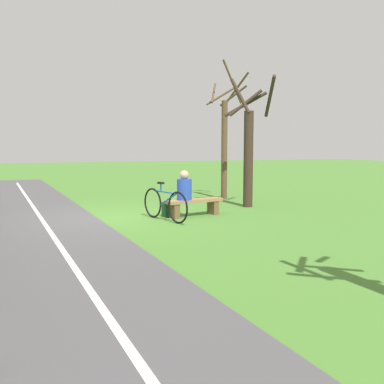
% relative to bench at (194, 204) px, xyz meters
% --- Properties ---
extents(ground_plane, '(80.00, 80.00, 0.00)m').
position_rel_bench_xyz_m(ground_plane, '(2.08, -0.47, -0.30)').
color(ground_plane, '#477A2D').
extents(paved_path, '(5.57, 36.09, 0.02)m').
position_rel_bench_xyz_m(paved_path, '(3.40, 3.53, -0.30)').
color(paved_path, '#4C494C').
rests_on(paved_path, ground_plane).
extents(path_centre_line, '(2.75, 31.90, 0.00)m').
position_rel_bench_xyz_m(path_centre_line, '(3.40, 3.53, -0.29)').
color(path_centre_line, silver).
rests_on(path_centre_line, paved_path).
extents(bench, '(1.65, 0.70, 0.44)m').
position_rel_bench_xyz_m(bench, '(0.00, 0.00, 0.00)').
color(bench, '#937047').
rests_on(bench, ground_plane).
extents(person_seated, '(0.45, 0.45, 0.76)m').
position_rel_bench_xyz_m(person_seated, '(0.29, 0.06, 0.46)').
color(person_seated, '#2847B7').
rests_on(person_seated, bench).
extents(bicycle, '(0.61, 1.77, 0.94)m').
position_rel_bench_xyz_m(bicycle, '(0.91, 0.39, 0.10)').
color(bicycle, black).
rests_on(bicycle, ground_plane).
extents(backpack, '(0.31, 0.31, 0.37)m').
position_rel_bench_xyz_m(backpack, '(0.66, -0.13, -0.12)').
color(backpack, '#1E4C2D').
rests_on(backpack, ground_plane).
extents(tree_near_bench, '(1.34, 1.29, 4.62)m').
position_rel_bench_xyz_m(tree_near_bench, '(-2.29, -3.08, 1.76)').
color(tree_near_bench, brown).
rests_on(tree_near_bench, ground_plane).
extents(tree_by_path, '(1.36, 1.69, 3.81)m').
position_rel_bench_xyz_m(tree_by_path, '(-2.15, -1.08, 1.46)').
color(tree_by_path, '#38281E').
rests_on(tree_by_path, ground_plane).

